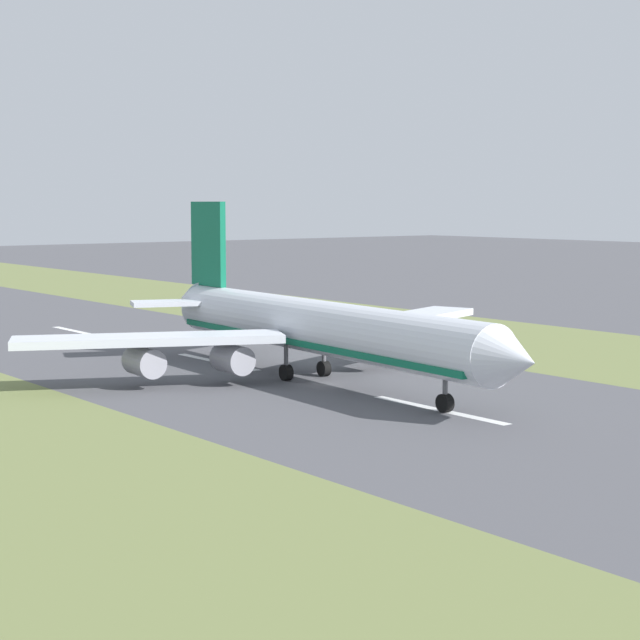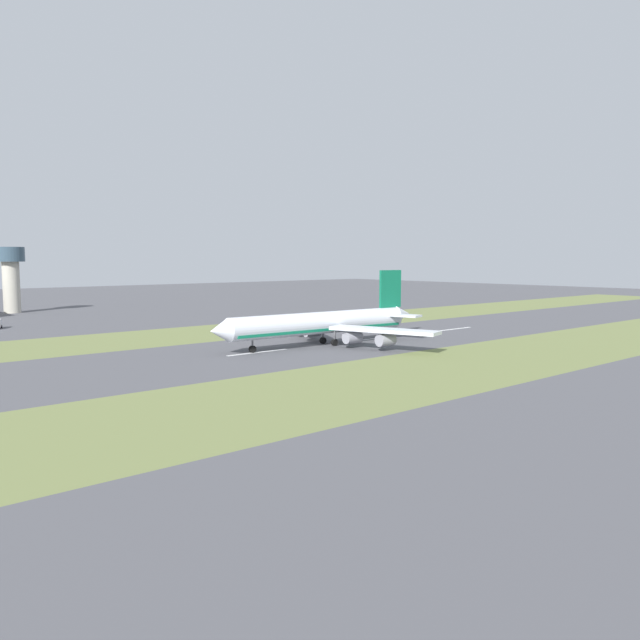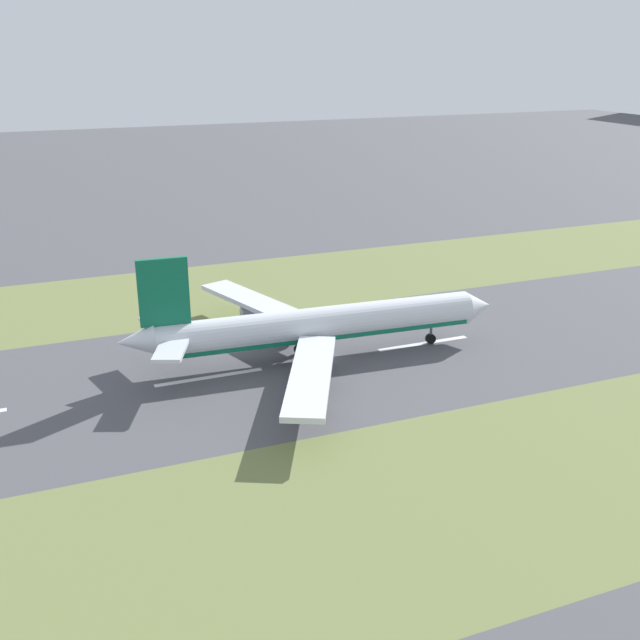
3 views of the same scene
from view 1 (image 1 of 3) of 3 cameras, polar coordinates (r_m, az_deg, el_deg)
The scene contains 6 objects.
ground_plane at distance 118.40m, azimuth 0.13°, elevation -3.47°, with size 800.00×800.00×0.00m, color #4C4C51.
grass_median_west at distance 150.03m, azimuth 13.81°, elevation -1.59°, with size 40.00×600.00×0.01m, color olive.
centreline_dash_near at distance 170.75m, azimuth -12.70°, elevation -0.63°, with size 1.20×18.00×0.01m, color silver.
centreline_dash_mid at distance 135.89m, azimuth -5.49°, elevation -2.24°, with size 1.20×18.00×0.01m, color silver.
centreline_dash_far at distance 104.77m, azimuth 6.35°, elevation -4.78°, with size 1.20×18.00×0.01m, color silver.
airplane_main_jet at distance 120.94m, azimuth -0.51°, elevation -0.38°, with size 64.01×67.21×20.20m.
Camera 1 is at (71.83, 91.99, 19.94)m, focal length 60.00 mm.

